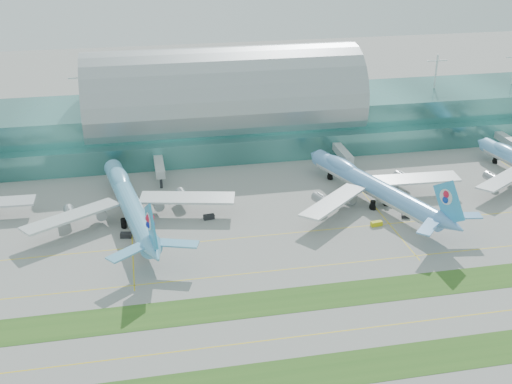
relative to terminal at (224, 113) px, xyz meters
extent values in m
plane|color=gray|center=(-0.01, -128.79, -14.23)|extent=(700.00, 700.00, 0.00)
cube|color=#3D7A75|center=(-0.01, 1.21, -4.23)|extent=(340.00, 42.00, 20.00)
cube|color=#3D7A75|center=(-0.01, -22.79, -9.23)|extent=(340.00, 8.00, 10.00)
ellipsoid|color=#9EA5A8|center=(-0.01, 1.21, 5.77)|extent=(340.00, 46.20, 16.17)
cylinder|color=white|center=(-0.01, 1.21, 13.77)|extent=(0.80, 0.80, 16.00)
cube|color=#B2B7B7|center=(-31.01, -33.79, -8.73)|extent=(3.50, 22.00, 3.00)
cylinder|color=black|center=(-31.01, -43.79, -12.23)|extent=(1.00, 1.00, 4.00)
cube|color=#B2B7B7|center=(43.99, -33.79, -8.73)|extent=(3.50, 22.00, 3.00)
cylinder|color=black|center=(43.99, -43.79, -12.23)|extent=(1.00, 1.00, 4.00)
cube|color=#B2B7B7|center=(118.99, -33.79, -8.73)|extent=(3.50, 22.00, 3.00)
cube|color=#2D591E|center=(-0.01, -156.79, -14.19)|extent=(420.00, 12.00, 0.08)
cube|color=#2D591E|center=(-0.01, -126.79, -14.19)|extent=(420.00, 12.00, 0.08)
cube|color=yellow|center=(-0.01, -142.79, -14.22)|extent=(420.00, 0.35, 0.01)
cube|color=yellow|center=(-0.01, -110.79, -14.22)|extent=(420.00, 0.35, 0.01)
cube|color=yellow|center=(-0.01, -88.79, -14.22)|extent=(420.00, 0.35, 0.01)
cylinder|color=#62ADD8|center=(-42.94, -69.22, -7.57)|extent=(18.18, 67.85, 6.77)
ellipsoid|color=#62ADD8|center=(-46.16, -50.54, -5.71)|extent=(9.83, 21.37, 4.82)
cone|color=#62ADD8|center=(-49.13, -33.29, -7.57)|extent=(7.60, 6.53, 6.77)
cone|color=#62ADD8|center=(-36.44, -106.87, -6.26)|extent=(8.01, 10.77, 6.43)
cube|color=silver|center=(-61.93, -74.71, -8.00)|extent=(32.17, 24.24, 1.33)
cylinder|color=#979CA0|center=(-58.09, -68.07, -10.30)|extent=(4.68, 6.55, 3.71)
cube|color=silver|center=(-23.20, -68.03, -8.00)|extent=(33.75, 14.96, 1.33)
cylinder|color=#979CA0|center=(-29.04, -63.06, -10.30)|extent=(4.68, 6.55, 3.71)
cube|color=#2B90C0|center=(-36.81, -104.72, 0.62)|extent=(3.08, 14.25, 15.74)
cylinder|color=white|center=(-37.00, -103.64, 2.26)|extent=(1.86, 5.33, 5.24)
cylinder|color=black|center=(-47.31, -43.88, -12.59)|extent=(1.96, 1.96, 3.27)
cylinder|color=black|center=(-45.42, -74.08, -12.59)|extent=(1.96, 1.96, 3.27)
cylinder|color=black|center=(-38.97, -72.97, -12.59)|extent=(1.96, 1.96, 3.27)
cylinder|color=#619BD7|center=(43.32, -71.89, -7.70)|extent=(28.52, 64.72, 6.63)
ellipsoid|color=#619BD7|center=(37.08, -54.40, -5.87)|extent=(12.71, 21.11, 4.73)
cone|color=#619BD7|center=(31.32, -38.23, -7.70)|extent=(8.05, 7.27, 6.63)
cone|color=#619BD7|center=(55.89, -107.17, -6.42)|extent=(9.17, 11.19, 6.30)
cube|color=silver|center=(25.89, -80.38, -8.13)|extent=(29.35, 27.34, 1.31)
cylinder|color=gray|center=(28.49, -73.32, -10.37)|extent=(5.40, 6.77, 3.64)
cube|color=silver|center=(62.18, -67.44, -8.13)|extent=(32.41, 9.39, 1.31)
cylinder|color=gray|center=(55.71, -63.62, -10.37)|extent=(5.40, 6.77, 3.64)
cube|color=#309AD6|center=(55.17, -105.16, 0.33)|extent=(5.33, 13.46, 15.43)
cylinder|color=silver|center=(54.81, -104.15, 1.93)|extent=(2.63, 5.16, 5.14)
cylinder|color=black|center=(34.86, -48.15, -12.62)|extent=(1.93, 1.93, 3.21)
cylinder|color=black|center=(41.73, -77.00, -12.62)|extent=(1.93, 1.93, 3.21)
cylinder|color=black|center=(47.78, -74.85, -12.62)|extent=(1.93, 1.93, 3.21)
ellipsoid|color=#68ADE5|center=(108.61, -51.45, -6.63)|extent=(8.81, 19.06, 4.30)
cone|color=#68ADE5|center=(105.91, -36.07, -8.29)|extent=(6.78, 5.83, 6.04)
cube|color=silver|center=(94.60, -73.03, -8.68)|extent=(28.66, 21.67, 1.19)
cylinder|color=gray|center=(98.01, -67.10, -10.72)|extent=(4.18, 5.84, 3.31)
cylinder|color=black|center=(107.57, -45.50, -12.77)|extent=(1.75, 1.75, 2.92)
cube|color=black|center=(-44.83, -81.31, -13.36)|extent=(3.89, 2.49, 1.74)
cube|color=black|center=(-16.52, -73.35, -13.41)|extent=(3.98, 2.24, 1.63)
cube|color=#C3BD0B|center=(38.48, -89.40, -13.41)|extent=(4.05, 2.07, 1.63)
cube|color=black|center=(50.67, -85.65, -13.61)|extent=(3.26, 2.35, 1.24)
camera|label=1|loc=(-38.88, -270.38, 86.62)|focal=45.00mm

